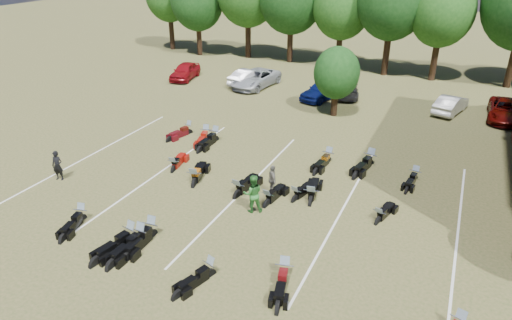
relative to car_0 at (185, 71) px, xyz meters
The scene contains 33 objects.
ground 25.71m from the car_0, 48.53° to the right, with size 160.00×160.00×0.00m, color brown.
car_0 is the anchor object (origin of this frame).
car_1 6.26m from the car_0, ahead, with size 1.52×4.35×1.43m, color silver.
car_2 6.92m from the car_0, ahead, with size 2.47×5.36×1.49m, color #94989D.
car_3 14.74m from the car_0, ahead, with size 1.78×4.38×1.27m, color black.
car_4 13.15m from the car_0, ahead, with size 1.77×4.39×1.50m, color navy.
car_5 22.59m from the car_0, ahead, with size 1.39×3.98×1.31m, color beige.
car_6 26.23m from the car_0, ahead, with size 2.33×5.05×1.40m, color #530804.
person_black 20.00m from the car_0, 76.34° to the right, with size 0.59×0.39×1.61m, color black.
person_green 23.62m from the car_0, 49.73° to the right, with size 0.90×0.70×1.84m, color #296C28.
person_grey 22.37m from the car_0, 46.29° to the right, with size 0.91×0.38×1.56m, color #5D5950.
motorcycle_0 23.65m from the car_0, 68.45° to the right, with size 0.68×2.13×1.19m, color black, non-canonical shape.
motorcycle_1 25.38m from the car_0, 61.44° to the right, with size 0.76×2.38×1.33m, color black, non-canonical shape.
motorcycle_2 25.27m from the car_0, 62.40° to the right, with size 0.77×2.42×1.35m, color black, non-canonical shape.
motorcycle_3 24.94m from the car_0, 60.54° to the right, with size 0.77×2.43×1.35m, color black, non-canonical shape.
motorcycle_4 27.77m from the car_0, 55.45° to the right, with size 0.66×2.09×1.16m, color black, non-canonical shape.
motorcycle_5 28.49m from the car_0, 49.97° to the right, with size 0.72×2.26×1.26m, color black, non-canonical shape.
motorcycle_7 18.75m from the car_0, 59.23° to the right, with size 0.68×2.13×1.19m, color maroon, non-canonical shape.
motorcycle_8 20.51m from the car_0, 56.00° to the right, with size 0.80×2.51×1.40m, color black, non-canonical shape.
motorcycle_9 22.15m from the car_0, 50.69° to the right, with size 0.79×2.47×1.38m, color black, non-canonical shape.
motorcycle_10 23.34m from the car_0, 47.79° to the right, with size 0.70×2.21×1.23m, color black, non-canonical shape.
motorcycle_11 23.37m from the car_0, 44.29° to the right, with size 0.65×2.05×1.14m, color black, non-canonical shape.
motorcycle_12 23.84m from the car_0, 42.87° to the right, with size 0.79×2.47×1.37m, color black, non-canonical shape.
motorcycle_13 26.56m from the car_0, 38.63° to the right, with size 0.64×2.01×1.12m, color black, non-canonical shape.
motorcycle_14 13.45m from the car_0, 56.44° to the right, with size 0.71×2.22×1.24m, color #480A10, non-canonical shape.
motorcycle_15 14.52m from the car_0, 52.15° to the right, with size 0.74×2.33×1.30m, color maroon, non-canonical shape.
motorcycle_16 15.05m from the car_0, 50.24° to the right, with size 0.79×2.47×1.38m, color black, non-canonical shape.
motorcycle_17 20.51m from the car_0, 34.34° to the right, with size 0.73×2.29×1.28m, color black, non-canonical shape.
motorcycle_19 22.08m from the car_0, 29.82° to the right, with size 0.80×2.53×1.41m, color black, non-canonical shape.
motorcycle_20 24.66m from the car_0, 28.51° to the right, with size 0.65×2.04×1.14m, color black, non-canonical shape.
tree_line 19.56m from the car_0, 31.32° to the left, with size 56.00×6.00×9.79m.
young_tree_midfield 15.66m from the car_0, 14.04° to the right, with size 3.20×3.20×4.70m.
parking_lines 21.48m from the car_0, 49.23° to the right, with size 20.10×14.00×0.01m.
Camera 1 is at (5.96, -15.13, 11.24)m, focal length 32.00 mm.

